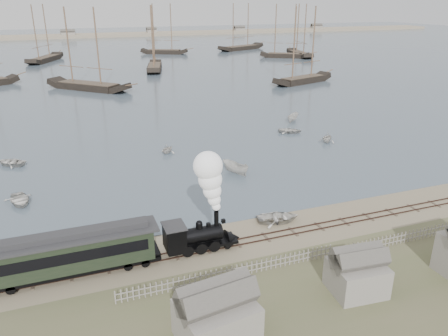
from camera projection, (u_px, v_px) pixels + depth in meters
name	position (u px, v px, depth m)	size (l,w,h in m)	color
ground	(266.00, 226.00, 44.41)	(600.00, 600.00, 0.00)	gray
harbor_water	(99.00, 51.00, 192.81)	(600.00, 336.00, 0.06)	#455763
rail_track	(275.00, 235.00, 42.65)	(120.00, 1.80, 0.16)	#3E2822
picket_fence_west	(232.00, 278.00, 36.18)	(19.00, 0.10, 1.20)	gray
picket_fence_east	(418.00, 240.00, 41.95)	(15.00, 0.10, 1.20)	gray
shed_mid	(355.00, 291.00, 34.59)	(4.00, 3.50, 3.60)	gray
far_spit	(86.00, 37.00, 262.66)	(500.00, 20.00, 1.80)	tan
locomotive	(209.00, 208.00, 38.93)	(7.23, 2.70, 9.01)	black
passenger_coach	(69.00, 253.00, 35.66)	(14.73, 2.84, 3.58)	black
beached_dinghy	(278.00, 218.00, 45.19)	(4.43, 3.16, 0.92)	beige
rowboat_0	(19.00, 200.00, 49.04)	(4.19, 2.99, 0.87)	beige
rowboat_1	(167.00, 149.00, 64.97)	(2.64, 2.28, 1.39)	beige
rowboat_2	(235.00, 168.00, 57.31)	(4.15, 1.56, 1.60)	beige
rowboat_3	(290.00, 131.00, 74.95)	(3.99, 2.85, 0.83)	beige
rowboat_4	(327.00, 138.00, 69.90)	(3.02, 2.61, 1.59)	beige
rowboat_5	(293.00, 118.00, 81.95)	(3.72, 1.40, 1.44)	beige
rowboat_6	(11.00, 162.00, 60.45)	(4.20, 3.00, 0.87)	beige
schooner_2	(84.00, 49.00, 107.31)	(23.57, 5.44, 20.00)	black
schooner_3	(153.00, 38.00, 137.07)	(20.17, 4.65, 20.00)	black
schooner_4	(305.00, 45.00, 115.80)	(19.62, 4.53, 20.00)	black
schooner_5	(286.00, 31.00, 167.10)	(19.10, 4.41, 20.00)	black
schooner_7	(41.00, 33.00, 156.68)	(22.41, 5.17, 20.00)	black
schooner_8	(163.00, 29.00, 178.88)	(19.33, 4.46, 20.00)	black
schooner_9	(241.00, 27.00, 193.72)	(25.25, 5.83, 20.00)	black
schooner_10	(301.00, 30.00, 171.13)	(21.09, 4.87, 20.00)	black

